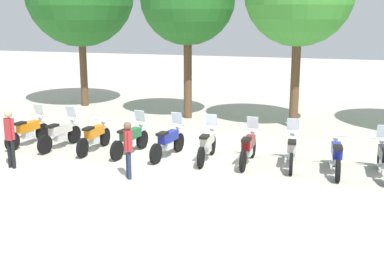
{
  "coord_description": "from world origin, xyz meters",
  "views": [
    {
      "loc": [
        4.76,
        -14.27,
        4.44
      ],
      "look_at": [
        0.0,
        0.5,
        0.9
      ],
      "focal_mm": 46.03,
      "sensor_mm": 36.0,
      "label": 1
    }
  ],
  "objects_px": {
    "motorcycle_5": "(207,144)",
    "motorcycle_4": "(168,141)",
    "motorcycle_9": "(384,159)",
    "person_0": "(128,146)",
    "motorcycle_8": "(336,156)",
    "motorcycle_2": "(94,137)",
    "motorcycle_0": "(28,131)",
    "motorcycle_7": "(292,150)",
    "person_1": "(10,134)",
    "motorcycle_3": "(131,139)",
    "motorcycle_6": "(248,147)",
    "motorcycle_1": "(61,133)"
  },
  "relations": [
    {
      "from": "motorcycle_3",
      "to": "motorcycle_4",
      "type": "xyz_separation_m",
      "value": [
        1.3,
        0.04,
        0.0
      ]
    },
    {
      "from": "motorcycle_5",
      "to": "person_1",
      "type": "distance_m",
      "value": 5.94
    },
    {
      "from": "motorcycle_7",
      "to": "person_1",
      "type": "height_order",
      "value": "person_1"
    },
    {
      "from": "motorcycle_3",
      "to": "motorcycle_7",
      "type": "height_order",
      "value": "same"
    },
    {
      "from": "motorcycle_1",
      "to": "motorcycle_8",
      "type": "bearing_deg",
      "value": -83.19
    },
    {
      "from": "motorcycle_4",
      "to": "motorcycle_6",
      "type": "xyz_separation_m",
      "value": [
        2.59,
        0.07,
        0.0
      ]
    },
    {
      "from": "motorcycle_2",
      "to": "motorcycle_8",
      "type": "height_order",
      "value": "same"
    },
    {
      "from": "motorcycle_6",
      "to": "motorcycle_1",
      "type": "bearing_deg",
      "value": 90.95
    },
    {
      "from": "motorcycle_4",
      "to": "motorcycle_8",
      "type": "distance_m",
      "value": 5.19
    },
    {
      "from": "person_0",
      "to": "motorcycle_6",
      "type": "bearing_deg",
      "value": -178.51
    },
    {
      "from": "motorcycle_1",
      "to": "motorcycle_7",
      "type": "bearing_deg",
      "value": -81.33
    },
    {
      "from": "motorcycle_0",
      "to": "motorcycle_4",
      "type": "distance_m",
      "value": 5.2
    },
    {
      "from": "motorcycle_2",
      "to": "motorcycle_9",
      "type": "distance_m",
      "value": 9.09
    },
    {
      "from": "motorcycle_7",
      "to": "person_1",
      "type": "distance_m",
      "value": 8.4
    },
    {
      "from": "motorcycle_5",
      "to": "motorcycle_7",
      "type": "distance_m",
      "value": 2.6
    },
    {
      "from": "motorcycle_3",
      "to": "motorcycle_6",
      "type": "distance_m",
      "value": 3.89
    },
    {
      "from": "motorcycle_1",
      "to": "motorcycle_6",
      "type": "height_order",
      "value": "same"
    },
    {
      "from": "motorcycle_6",
      "to": "motorcycle_7",
      "type": "distance_m",
      "value": 1.3
    },
    {
      "from": "motorcycle_0",
      "to": "motorcycle_8",
      "type": "relative_size",
      "value": 1.0
    },
    {
      "from": "motorcycle_5",
      "to": "motorcycle_4",
      "type": "bearing_deg",
      "value": 88.45
    },
    {
      "from": "motorcycle_1",
      "to": "motorcycle_5",
      "type": "bearing_deg",
      "value": -82.03
    },
    {
      "from": "motorcycle_5",
      "to": "motorcycle_3",
      "type": "bearing_deg",
      "value": 88.74
    },
    {
      "from": "motorcycle_0",
      "to": "motorcycle_1",
      "type": "bearing_deg",
      "value": -85.79
    },
    {
      "from": "motorcycle_0",
      "to": "motorcycle_3",
      "type": "height_order",
      "value": "same"
    },
    {
      "from": "motorcycle_2",
      "to": "motorcycle_7",
      "type": "relative_size",
      "value": 1.0
    },
    {
      "from": "motorcycle_8",
      "to": "motorcycle_9",
      "type": "xyz_separation_m",
      "value": [
        1.3,
        0.1,
        0.01
      ]
    },
    {
      "from": "motorcycle_3",
      "to": "motorcycle_5",
      "type": "relative_size",
      "value": 1.0
    },
    {
      "from": "person_0",
      "to": "motorcycle_8",
      "type": "bearing_deg",
      "value": 164.33
    },
    {
      "from": "motorcycle_0",
      "to": "motorcycle_7",
      "type": "distance_m",
      "value": 9.09
    },
    {
      "from": "motorcycle_0",
      "to": "motorcycle_5",
      "type": "distance_m",
      "value": 6.49
    },
    {
      "from": "motorcycle_9",
      "to": "motorcycle_3",
      "type": "bearing_deg",
      "value": 86.09
    },
    {
      "from": "motorcycle_0",
      "to": "motorcycle_6",
      "type": "distance_m",
      "value": 7.79
    },
    {
      "from": "motorcycle_6",
      "to": "person_0",
      "type": "xyz_separation_m",
      "value": [
        -2.89,
        -2.41,
        0.42
      ]
    },
    {
      "from": "motorcycle_6",
      "to": "motorcycle_3",
      "type": "bearing_deg",
      "value": 91.14
    },
    {
      "from": "motorcycle_0",
      "to": "motorcycle_7",
      "type": "bearing_deg",
      "value": -83.86
    },
    {
      "from": "motorcycle_5",
      "to": "motorcycle_8",
      "type": "relative_size",
      "value": 1.0
    },
    {
      "from": "motorcycle_3",
      "to": "person_0",
      "type": "relative_size",
      "value": 1.35
    },
    {
      "from": "motorcycle_0",
      "to": "motorcycle_8",
      "type": "distance_m",
      "value": 10.39
    },
    {
      "from": "motorcycle_2",
      "to": "motorcycle_6",
      "type": "bearing_deg",
      "value": -88.66
    },
    {
      "from": "motorcycle_4",
      "to": "motorcycle_9",
      "type": "xyz_separation_m",
      "value": [
        6.49,
        0.04,
        0.0
      ]
    },
    {
      "from": "motorcycle_7",
      "to": "person_1",
      "type": "relative_size",
      "value": 1.23
    },
    {
      "from": "motorcycle_9",
      "to": "person_1",
      "type": "height_order",
      "value": "person_1"
    },
    {
      "from": "person_0",
      "to": "person_1",
      "type": "height_order",
      "value": "person_1"
    },
    {
      "from": "motorcycle_2",
      "to": "person_0",
      "type": "height_order",
      "value": "person_0"
    },
    {
      "from": "motorcycle_8",
      "to": "motorcycle_9",
      "type": "height_order",
      "value": "motorcycle_9"
    },
    {
      "from": "motorcycle_5",
      "to": "motorcycle_9",
      "type": "relative_size",
      "value": 1.0
    },
    {
      "from": "motorcycle_1",
      "to": "motorcycle_5",
      "type": "xyz_separation_m",
      "value": [
        5.19,
        0.13,
        0.0
      ]
    },
    {
      "from": "motorcycle_4",
      "to": "person_1",
      "type": "xyz_separation_m",
      "value": [
        -4.05,
        -2.52,
        0.53
      ]
    },
    {
      "from": "motorcycle_8",
      "to": "motorcycle_0",
      "type": "bearing_deg",
      "value": 84.77
    },
    {
      "from": "motorcycle_0",
      "to": "motorcycle_3",
      "type": "distance_m",
      "value": 3.9
    }
  ]
}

